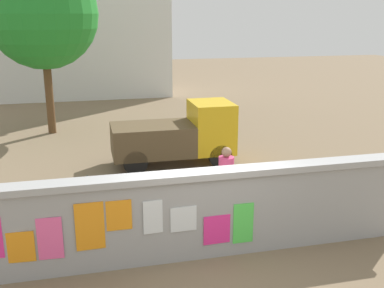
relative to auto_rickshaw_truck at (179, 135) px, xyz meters
The scene contains 8 objects.
ground 2.75m from the auto_rickshaw_truck, 104.48° to the left, with size 60.00×60.00×0.00m, color #7A664C.
poster_wall 5.52m from the auto_rickshaw_truck, 96.87° to the right, with size 8.26×0.42×1.68m.
auto_rickshaw_truck is the anchor object (origin of this frame).
motorcycle 4.66m from the auto_rickshaw_truck, 135.74° to the right, with size 1.90×0.56×0.87m.
bicycle_near 3.87m from the auto_rickshaw_truck, 109.53° to the right, with size 1.68×0.51×0.95m.
person_walking 3.95m from the auto_rickshaw_truck, 87.06° to the right, with size 0.48×0.48×1.62m.
tree_roadside 7.12m from the auto_rickshaw_truck, 129.43° to the left, with size 3.96×3.96×6.38m.
building_background 14.23m from the auto_rickshaw_truck, 100.31° to the left, with size 9.34×4.69×9.14m.
Camera 1 is at (-2.11, -7.45, 4.38)m, focal length 42.72 mm.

